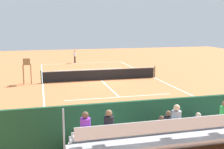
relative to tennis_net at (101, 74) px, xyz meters
name	(u,v)px	position (x,y,z in m)	size (l,w,h in m)	color
ground_plane	(101,80)	(0.00, 0.00, -0.50)	(60.00, 60.00, 0.00)	#D17542
court_line_markings	(101,80)	(0.00, -0.04, -0.50)	(10.10, 22.20, 0.01)	white
tennis_net	(101,74)	(0.00, 0.00, 0.00)	(10.30, 0.10, 1.07)	black
backdrop_wall	(173,122)	(0.00, 14.00, 0.50)	(18.00, 0.16, 2.00)	#1E4C2D
bleacher_stand	(188,136)	(0.09, 15.39, 0.47)	(9.06, 2.40, 2.48)	#B2B2B7
umpire_chair	(27,68)	(6.20, 0.07, 0.81)	(0.67, 0.67, 2.14)	olive
equipment_bag	(191,133)	(-1.23, 13.40, -0.32)	(0.90, 0.36, 0.36)	black
tennis_player	(75,55)	(0.87, -11.49, 0.51)	(0.39, 0.54, 1.93)	black
tennis_racket	(71,62)	(1.36, -11.93, -0.49)	(0.37, 0.59, 0.03)	black
tennis_ball_near	(73,66)	(1.40, -8.62, -0.47)	(0.07, 0.07, 0.07)	#CCDB33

